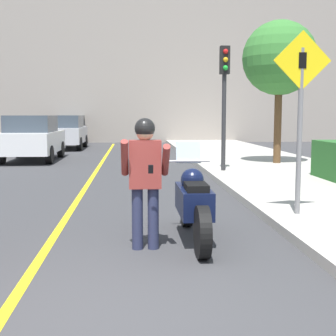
% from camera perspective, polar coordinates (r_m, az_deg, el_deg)
% --- Properties ---
extents(ground_plane, '(80.00, 80.00, 0.00)m').
position_cam_1_polar(ground_plane, '(4.17, -11.50, -17.62)').
color(ground_plane, '#38383A').
extents(road_center_line, '(0.12, 36.00, 0.01)m').
position_cam_1_polar(road_center_line, '(9.98, -10.68, -3.38)').
color(road_center_line, yellow).
rests_on(road_center_line, ground).
extents(building_backdrop, '(28.00, 1.20, 9.54)m').
position_cam_1_polar(building_backdrop, '(29.94, -5.43, 12.34)').
color(building_backdrop, gray).
rests_on(building_backdrop, ground).
extents(motorcycle, '(0.62, 2.27, 1.30)m').
position_cam_1_polar(motorcycle, '(6.34, 3.12, -4.31)').
color(motorcycle, black).
rests_on(motorcycle, ground).
extents(person_biker, '(0.59, 0.46, 1.66)m').
position_cam_1_polar(person_biker, '(5.83, -2.81, -0.29)').
color(person_biker, '#282D4C').
rests_on(person_biker, ground).
extents(crossing_sign, '(0.91, 0.08, 2.84)m').
position_cam_1_polar(crossing_sign, '(7.57, 15.87, 7.37)').
color(crossing_sign, slate).
rests_on(crossing_sign, sidewalk_curb).
extents(traffic_light, '(0.26, 0.30, 3.44)m').
position_cam_1_polar(traffic_light, '(13.24, 6.89, 10.10)').
color(traffic_light, '#2D2D30').
rests_on(traffic_light, sidewalk_curb).
extents(street_tree, '(2.37, 2.37, 4.56)m').
position_cam_1_polar(street_tree, '(15.76, 13.43, 12.83)').
color(street_tree, brown).
rests_on(street_tree, sidewalk_curb).
extents(parked_car_white, '(1.88, 4.20, 1.68)m').
position_cam_1_polar(parked_car_white, '(18.15, -16.20, 3.57)').
color(parked_car_white, black).
rests_on(parked_car_white, ground).
extents(parked_car_silver, '(1.88, 4.20, 1.68)m').
position_cam_1_polar(parked_car_silver, '(24.08, -12.41, 4.32)').
color(parked_car_silver, black).
rests_on(parked_car_silver, ground).
extents(parked_car_grey, '(1.88, 4.20, 1.68)m').
position_cam_1_polar(parked_car_grey, '(29.40, -11.68, 4.70)').
color(parked_car_grey, black).
rests_on(parked_car_grey, ground).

